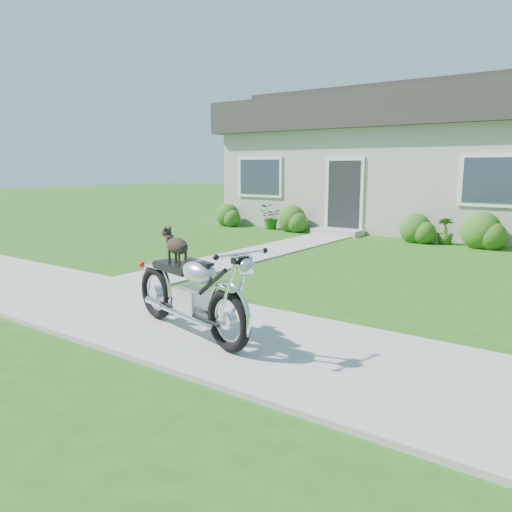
% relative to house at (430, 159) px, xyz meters
% --- Properties ---
extents(ground, '(80.00, 80.00, 0.00)m').
position_rel_house_xyz_m(ground, '(0.00, -11.99, -2.16)').
color(ground, '#235114').
rests_on(ground, ground).
extents(sidewalk, '(24.00, 2.20, 0.04)m').
position_rel_house_xyz_m(sidewalk, '(0.00, -11.99, -2.14)').
color(sidewalk, '#9E9B93').
rests_on(sidewalk, ground).
extents(walkway, '(1.20, 8.00, 0.03)m').
position_rel_house_xyz_m(walkway, '(-1.50, -6.99, -2.14)').
color(walkway, '#9E9B93').
rests_on(walkway, ground).
extents(house, '(12.60, 7.03, 4.50)m').
position_rel_house_xyz_m(house, '(0.00, 0.00, 0.00)').
color(house, '#B8B1A6').
rests_on(house, ground).
extents(shrub_row, '(10.43, 1.15, 1.15)m').
position_rel_house_xyz_m(shrub_row, '(1.03, -3.49, -1.74)').
color(shrub_row, '#2E5A17').
rests_on(shrub_row, ground).
extents(potted_plant_left, '(0.89, 0.85, 0.76)m').
position_rel_house_xyz_m(potted_plant_left, '(-3.81, -3.44, -1.78)').
color(potted_plant_left, '#1F5D18').
rests_on(potted_plant_left, ground).
extents(potted_plant_right, '(0.50, 0.50, 0.68)m').
position_rel_house_xyz_m(potted_plant_right, '(1.52, -3.44, -1.82)').
color(potted_plant_right, '#36611A').
rests_on(potted_plant_right, ground).
extents(motorcycle_with_dog, '(2.18, 0.86, 1.18)m').
position_rel_house_xyz_m(motorcycle_with_dog, '(1.12, -12.32, -1.60)').
color(motorcycle_with_dog, black).
rests_on(motorcycle_with_dog, sidewalk).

